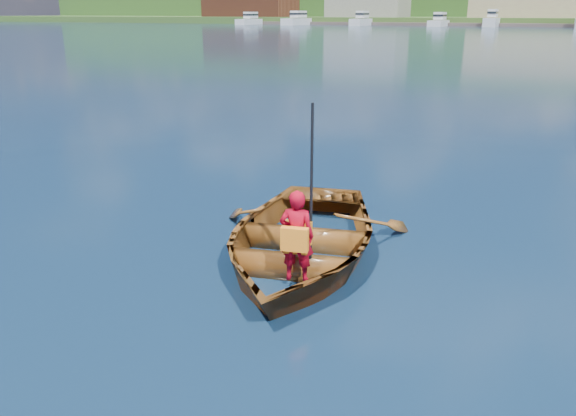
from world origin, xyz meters
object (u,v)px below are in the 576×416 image
at_px(marina_yachts, 491,21).
at_px(dock, 516,25).
at_px(child_paddler, 297,236).
at_px(rowboat, 299,238).

bearing_deg(marina_yachts, dock, 41.04).
bearing_deg(child_paddler, dock, 92.91).
xyz_separation_m(rowboat, marina_yachts, (-12.60, 143.30, 1.07)).
distance_m(rowboat, marina_yachts, 143.85).
height_order(rowboat, dock, dock).
distance_m(rowboat, child_paddler, 1.00).
xyz_separation_m(rowboat, child_paddler, (0.34, -0.85, 0.41)).
height_order(dock, marina_yachts, marina_yachts).
bearing_deg(rowboat, child_paddler, -68.15).
xyz_separation_m(child_paddler, dock, (-7.55, 148.83, -0.30)).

